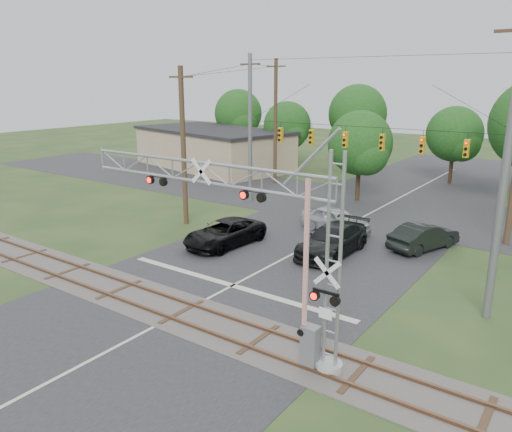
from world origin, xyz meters
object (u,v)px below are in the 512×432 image
Objects in this scene: sedan_silver at (335,220)px; traffic_signal_span at (376,139)px; pickup_black at (225,233)px; car_dark at (332,240)px; crossing_gantry at (246,223)px; commercial_building at (212,148)px.

traffic_signal_span is at bearing -3.76° from sedan_silver.
car_dark is at bearing 24.99° from pickup_black.
traffic_signal_span is at bearing 96.81° from car_dark.
sedan_silver is (-3.72, 14.70, -3.86)m from crossing_gantry.
pickup_black is at bearing -117.07° from traffic_signal_span.
pickup_black is 6.37m from car_dark.
crossing_gantry is 18.60m from traffic_signal_span.
car_dark is at bearing -83.45° from traffic_signal_span.
sedan_silver is (4.14, 6.26, 0.05)m from pickup_black.
car_dark is at bearing 100.12° from crossing_gantry.
crossing_gantry is at bearing -34.97° from commercial_building.
pickup_black is at bearing 157.05° from sedan_silver.
crossing_gantry is 15.64m from sedan_silver.
traffic_signal_span is 3.36× the size of car_dark.
crossing_gantry is at bearing -81.36° from traffic_signal_span.
crossing_gantry reaches higher than sedan_silver.
traffic_signal_span is 6.19m from sedan_silver.
sedan_silver is at bearing -104.28° from traffic_signal_span.
traffic_signal_span is 4.07× the size of sedan_silver.
sedan_silver is at bearing -19.81° from commercial_building.
traffic_signal_span is at bearing 66.96° from pickup_black.
sedan_silver is 0.24× the size of commercial_building.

